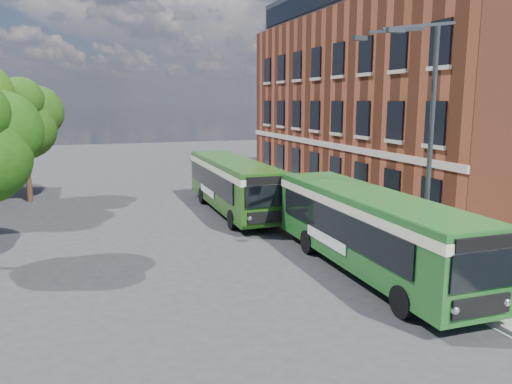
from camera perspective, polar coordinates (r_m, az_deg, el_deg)
name	(u,v)px	position (r m, az deg, el deg)	size (l,w,h in m)	color
ground	(277,269)	(19.42, 2.36, -8.74)	(120.00, 120.00, 0.00)	#29292C
pavement	(338,211)	(29.28, 9.33, -2.13)	(6.00, 48.00, 0.15)	gray
kerb_line	(289,216)	(27.99, 3.83, -2.74)	(0.12, 48.00, 0.01)	beige
brick_office	(404,91)	(35.73, 16.60, 10.97)	(12.10, 26.00, 14.20)	brown
street_lamp	(422,145)	(19.09, 18.45, 5.13)	(2.96, 2.38, 9.00)	#343739
bus_stop_sign	(477,247)	(18.51, 23.91, -5.74)	(0.35, 0.08, 2.52)	#343739
bus_front	(370,225)	(18.99, 12.86, -3.68)	(2.75, 11.54, 3.02)	#1F5920
bus_rear	(233,181)	(28.69, -2.65, 1.31)	(2.73, 11.57, 3.02)	#204C12
pedestrian_a	(459,268)	(17.75, 22.20, -8.03)	(0.62, 0.40, 1.68)	black
pedestrian_b	(508,254)	(20.33, 26.87, -6.35)	(0.73, 0.57, 1.50)	black
tree_right	(24,118)	(34.50, -24.95, 7.65)	(4.61, 4.38, 7.78)	#321F12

